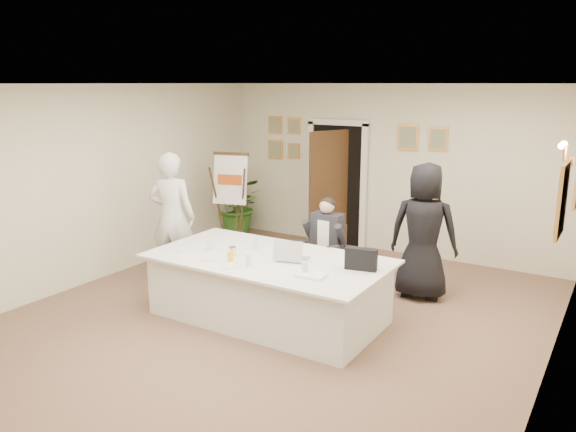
# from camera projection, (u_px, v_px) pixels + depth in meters

# --- Properties ---
(floor) EXTENTS (7.00, 7.00, 0.00)m
(floor) POSITION_uv_depth(u_px,v_px,m) (272.00, 321.00, 6.80)
(floor) COLOR brown
(floor) RESTS_ON ground
(ceiling) EXTENTS (6.00, 7.00, 0.02)m
(ceiling) POSITION_uv_depth(u_px,v_px,m) (270.00, 84.00, 6.15)
(ceiling) COLOR white
(ceiling) RESTS_ON wall_back
(wall_back) EXTENTS (6.00, 0.10, 2.80)m
(wall_back) POSITION_uv_depth(u_px,v_px,m) (387.00, 169.00, 9.37)
(wall_back) COLOR #E8E4C4
(wall_back) RESTS_ON floor
(wall_left) EXTENTS (0.10, 7.00, 2.80)m
(wall_left) POSITION_uv_depth(u_px,v_px,m) (96.00, 184.00, 8.02)
(wall_left) COLOR #E8E4C4
(wall_left) RESTS_ON floor
(wall_right) EXTENTS (0.10, 7.00, 2.80)m
(wall_right) POSITION_uv_depth(u_px,v_px,m) (555.00, 247.00, 4.94)
(wall_right) COLOR #E8E4C4
(wall_right) RESTS_ON floor
(doorway) EXTENTS (1.14, 0.86, 2.20)m
(doorway) POSITION_uv_depth(u_px,v_px,m) (334.00, 187.00, 9.76)
(doorway) COLOR black
(doorway) RESTS_ON floor
(pictures_back_wall) EXTENTS (3.40, 0.06, 0.80)m
(pictures_back_wall) POSITION_uv_depth(u_px,v_px,m) (343.00, 140.00, 9.65)
(pictures_back_wall) COLOR #DB964B
(pictures_back_wall) RESTS_ON wall_back
(pictures_right_wall) EXTENTS (0.06, 2.20, 0.80)m
(pictures_right_wall) POSITION_uv_depth(u_px,v_px,m) (571.00, 187.00, 5.87)
(pictures_right_wall) COLOR #DB964B
(pictures_right_wall) RESTS_ON wall_right
(wall_sconce) EXTENTS (0.20, 0.30, 0.24)m
(wall_sconce) POSITION_uv_depth(u_px,v_px,m) (567.00, 153.00, 5.82)
(wall_sconce) COLOR #DD9546
(wall_sconce) RESTS_ON wall_right
(conference_table) EXTENTS (2.87, 1.52, 0.78)m
(conference_table) POSITION_uv_depth(u_px,v_px,m) (268.00, 287.00, 6.80)
(conference_table) COLOR silver
(conference_table) RESTS_ON floor
(seated_man) EXTENTS (0.61, 0.65, 1.34)m
(seated_man) POSITION_uv_depth(u_px,v_px,m) (325.00, 245.00, 7.59)
(seated_man) COLOR black
(seated_man) RESTS_ON floor
(flip_chart) EXTENTS (0.60, 0.44, 1.66)m
(flip_chart) POSITION_uv_depth(u_px,v_px,m) (233.00, 207.00, 9.44)
(flip_chart) COLOR #341D10
(flip_chart) RESTS_ON floor
(standing_man) EXTENTS (0.79, 0.65, 1.87)m
(standing_man) POSITION_uv_depth(u_px,v_px,m) (172.00, 217.00, 8.04)
(standing_man) COLOR silver
(standing_man) RESTS_ON floor
(standing_woman) EXTENTS (0.97, 0.72, 1.82)m
(standing_woman) POSITION_uv_depth(u_px,v_px,m) (424.00, 231.00, 7.36)
(standing_woman) COLOR black
(standing_woman) RESTS_ON floor
(potted_palm) EXTENTS (1.29, 1.24, 1.11)m
(potted_palm) POSITION_uv_depth(u_px,v_px,m) (238.00, 205.00, 10.62)
(potted_palm) COLOR #2C6020
(potted_palm) RESTS_ON floor
(laptop) EXTENTS (0.43, 0.44, 0.28)m
(laptop) POSITION_uv_depth(u_px,v_px,m) (293.00, 248.00, 6.59)
(laptop) COLOR #B7BABC
(laptop) RESTS_ON conference_table
(laptop_bag) EXTENTS (0.37, 0.17, 0.25)m
(laptop_bag) POSITION_uv_depth(u_px,v_px,m) (361.00, 259.00, 6.24)
(laptop_bag) COLOR black
(laptop_bag) RESTS_ON conference_table
(paper_stack) EXTENTS (0.33, 0.25, 0.03)m
(paper_stack) POSITION_uv_depth(u_px,v_px,m) (311.00, 275.00, 6.04)
(paper_stack) COLOR white
(paper_stack) RESTS_ON conference_table
(plate_left) EXTENTS (0.25, 0.25, 0.01)m
(plate_left) POSITION_uv_depth(u_px,v_px,m) (186.00, 249.00, 7.01)
(plate_left) COLOR white
(plate_left) RESTS_ON conference_table
(plate_mid) EXTENTS (0.23, 0.23, 0.01)m
(plate_mid) POSITION_uv_depth(u_px,v_px,m) (211.00, 259.00, 6.62)
(plate_mid) COLOR white
(plate_mid) RESTS_ON conference_table
(plate_near) EXTENTS (0.28, 0.28, 0.01)m
(plate_near) POSITION_uv_depth(u_px,v_px,m) (230.00, 266.00, 6.38)
(plate_near) COLOR white
(plate_near) RESTS_ON conference_table
(glass_a) EXTENTS (0.07, 0.07, 0.14)m
(glass_a) POSITION_uv_depth(u_px,v_px,m) (210.00, 245.00, 6.96)
(glass_a) COLOR silver
(glass_a) RESTS_ON conference_table
(glass_b) EXTENTS (0.07, 0.07, 0.14)m
(glass_b) POSITION_uv_depth(u_px,v_px,m) (248.00, 260.00, 6.37)
(glass_b) COLOR silver
(glass_b) RESTS_ON conference_table
(glass_c) EXTENTS (0.08, 0.08, 0.14)m
(glass_c) POSITION_uv_depth(u_px,v_px,m) (304.00, 268.00, 6.11)
(glass_c) COLOR silver
(glass_c) RESTS_ON conference_table
(glass_d) EXTENTS (0.07, 0.07, 0.14)m
(glass_d) POSITION_uv_depth(u_px,v_px,m) (255.00, 244.00, 7.00)
(glass_d) COLOR silver
(glass_d) RESTS_ON conference_table
(oj_glass) EXTENTS (0.07, 0.07, 0.13)m
(oj_glass) POSITION_uv_depth(u_px,v_px,m) (231.00, 257.00, 6.52)
(oj_glass) COLOR yellow
(oj_glass) RESTS_ON conference_table
(steel_jug) EXTENTS (0.11, 0.11, 0.11)m
(steel_jug) POSITION_uv_depth(u_px,v_px,m) (232.00, 251.00, 6.76)
(steel_jug) COLOR silver
(steel_jug) RESTS_ON conference_table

